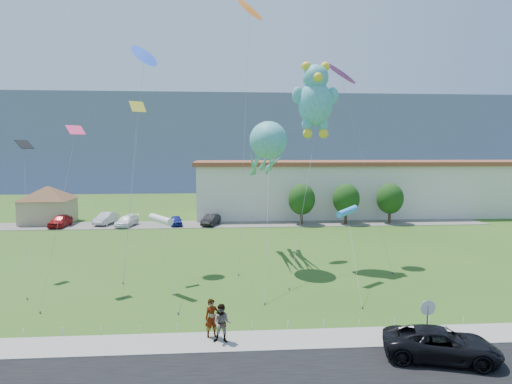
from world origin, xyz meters
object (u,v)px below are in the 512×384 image
pedestrian_right (222,323)px  parked_car_white (127,221)px  parked_car_silver (106,218)px  octopus_kite (267,150)px  stop_sign (428,312)px  parked_car_blue (176,221)px  warehouse (391,187)px  parked_car_red (60,221)px  teddy_bear_kite (315,98)px  pedestrian_left (212,318)px  pavilion (48,201)px  parked_car_black (211,220)px  suv (441,344)px

pedestrian_right → parked_car_white: bearing=119.4°
parked_car_silver → octopus_kite: octopus_kite is taller
stop_sign → parked_car_blue: (-15.99, 38.46, -1.19)m
parked_car_silver → octopus_kite: (19.14, -22.54, 9.03)m
parked_car_blue → warehouse: bearing=8.3°
pedestrian_right → octopus_kite: (3.86, 16.23, 8.78)m
warehouse → parked_car_red: (-47.21, -9.69, -3.28)m
parked_car_white → parked_car_silver: bearing=162.5°
parked_car_red → teddy_bear_kite: bearing=-33.5°
pedestrian_right → pedestrian_left: bearing=138.4°
pavilion → stop_sign: pavilion is taller
parked_car_red → parked_car_black: bearing=2.7°
suv → parked_car_blue: (-16.09, 39.76, -0.11)m
suv → octopus_kite: (-6.32, 18.86, 9.07)m
parked_car_white → octopus_kite: size_ratio=0.28×
stop_sign → octopus_kite: (-6.22, 17.56, 8.00)m
pedestrian_left → pedestrian_right: (0.54, -0.71, -0.02)m
suv → teddy_bear_kite: 22.99m
warehouse → parked_car_silver: warehouse is taller
suv → pedestrian_left: pedestrian_left is taller
octopus_kite → pedestrian_left: bearing=-105.8°
parked_car_red → teddy_bear_kite: teddy_bear_kite is taller
pedestrian_left → octopus_kite: 18.36m
pedestrian_right → octopus_kite: size_ratio=0.12×
parked_car_red → teddy_bear_kite: 38.04m
pavilion → pedestrian_left: pavilion is taller
stop_sign → suv: stop_sign is taller
warehouse → parked_car_red: warehouse is taller
stop_sign → parked_car_white: 44.42m
parked_car_black → stop_sign: bearing=-56.1°
pavilion → parked_car_red: 5.11m
parked_car_black → octopus_kite: 23.29m
parked_car_white → parked_car_blue: (6.33, 0.07, -0.05)m
stop_sign → suv: bearing=-85.9°
pavilion → parked_car_red: size_ratio=2.01×
teddy_bear_kite → warehouse: bearing=58.9°
pavilion → parked_car_red: (2.79, -3.69, -2.18)m
parked_car_red → parked_car_white: parked_car_red is taller
pavilion → parked_car_black: 22.47m
pavilion → pedestrian_right: size_ratio=4.68×
parked_car_white → warehouse: bearing=26.1°
teddy_bear_kite → parked_car_red: bearing=143.3°
warehouse → suv: size_ratio=11.57×
stop_sign → octopus_kite: bearing=109.5°
suv → pedestrian_right: size_ratio=2.68×
suv → parked_car_black: (-11.57, 39.64, -0.03)m
stop_sign → pedestrian_right: bearing=172.5°
pedestrian_right → parked_car_red: pedestrian_right is taller
parked_car_white → teddy_bear_kite: (20.18, -21.15, 13.48)m
parked_car_blue → octopus_kite: (9.77, -20.90, 9.19)m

